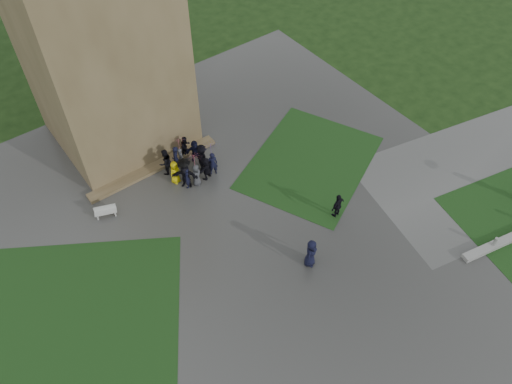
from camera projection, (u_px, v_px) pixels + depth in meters
ground at (251, 283)px, 26.67m from camera, size 120.00×120.00×0.00m
plaza at (230, 258)px, 27.72m from camera, size 34.00×34.00×0.02m
lawn_inset_left at (71, 315)px, 25.40m from camera, size 14.10×13.46×0.01m
lawn_inset_right at (310, 162)px, 32.67m from camera, size 11.12×10.15×0.01m
tower at (91, 12)px, 27.86m from camera, size 8.00×8.00×18.00m
tower_plinth at (154, 168)px, 32.19m from camera, size 9.00×0.80×0.22m
bench at (106, 211)px, 29.44m from camera, size 1.34×0.83×0.74m
visitor_cluster at (192, 161)px, 31.15m from camera, size 3.43×3.40×2.60m
pedestrian_mid at (311, 253)px, 26.78m from camera, size 1.13×1.03×1.92m
pedestrian_near at (338, 206)px, 29.08m from camera, size 1.11×0.73×1.77m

